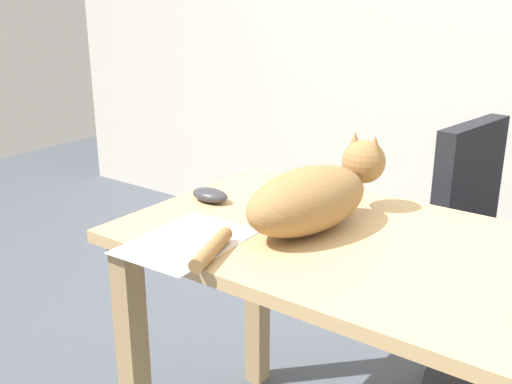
{
  "coord_description": "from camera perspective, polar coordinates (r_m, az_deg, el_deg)",
  "views": [
    {
      "loc": [
        0.36,
        -1.15,
        1.27
      ],
      "look_at": [
        -0.48,
        -0.01,
        0.79
      ],
      "focal_mm": 42.34,
      "sensor_mm": 36.0,
      "label": 1
    }
  ],
  "objects": [
    {
      "name": "cat",
      "position": [
        1.41,
        5.51,
        -0.3
      ],
      "size": [
        0.24,
        0.61,
        0.2
      ],
      "color": "olive",
      "rests_on": "desk"
    },
    {
      "name": "office_chair",
      "position": [
        2.03,
        21.92,
        -8.8
      ],
      "size": [
        0.48,
        0.48,
        0.89
      ],
      "color": "black",
      "rests_on": "ground_plane"
    },
    {
      "name": "desk",
      "position": [
        1.36,
        17.07,
        -10.57
      ],
      "size": [
        1.49,
        0.66,
        0.73
      ],
      "color": "tan",
      "rests_on": "ground_plane"
    },
    {
      "name": "computer_mouse",
      "position": [
        1.61,
        -4.27,
        -0.25
      ],
      "size": [
        0.11,
        0.06,
        0.04
      ],
      "primitive_type": "ellipsoid",
      "color": "#333338",
      "rests_on": "desk"
    },
    {
      "name": "paper_sheet",
      "position": [
        1.37,
        -6.55,
        -4.66
      ],
      "size": [
        0.22,
        0.31,
        0.0
      ],
      "primitive_type": "cube",
      "rotation": [
        0.0,
        0.0,
        0.05
      ],
      "color": "white",
      "rests_on": "desk"
    }
  ]
}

